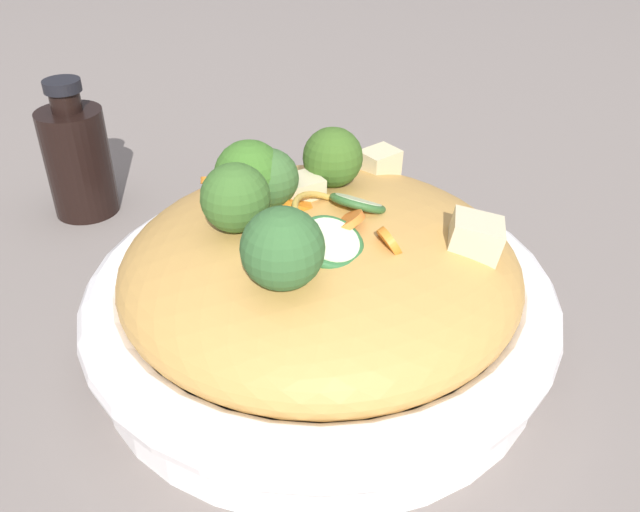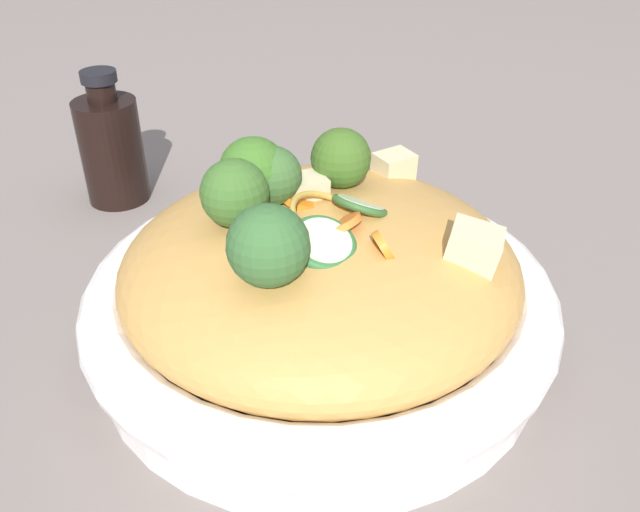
{
  "view_description": "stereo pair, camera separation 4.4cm",
  "coord_description": "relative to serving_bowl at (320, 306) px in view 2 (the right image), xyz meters",
  "views": [
    {
      "loc": [
        -0.26,
        -0.26,
        0.31
      ],
      "look_at": [
        0.0,
        0.0,
        0.07
      ],
      "focal_mm": 37.45,
      "sensor_mm": 36.0,
      "label": 1
    },
    {
      "loc": [
        -0.23,
        -0.29,
        0.31
      ],
      "look_at": [
        0.0,
        0.0,
        0.07
      ],
      "focal_mm": 37.45,
      "sensor_mm": 36.0,
      "label": 2
    }
  ],
  "objects": [
    {
      "name": "ground_plane",
      "position": [
        0.0,
        0.0,
        -0.03
      ],
      "size": [
        3.0,
        3.0,
        0.0
      ],
      "primitive_type": "plane",
      "color": "slate"
    },
    {
      "name": "noodle_heap",
      "position": [
        0.0,
        -0.0,
        0.03
      ],
      "size": [
        0.26,
        0.26,
        0.1
      ],
      "color": "#C28E46",
      "rests_on": "serving_bowl"
    },
    {
      "name": "soy_sauce_bottle",
      "position": [
        -0.02,
        0.29,
        0.02
      ],
      "size": [
        0.06,
        0.06,
        0.13
      ],
      "color": "black",
      "rests_on": "ground_plane"
    },
    {
      "name": "serving_bowl",
      "position": [
        0.0,
        0.0,
        0.0
      ],
      "size": [
        0.32,
        0.32,
        0.06
      ],
      "color": "white",
      "rests_on": "ground_plane"
    },
    {
      "name": "carrot_coins",
      "position": [
        -0.0,
        0.03,
        0.07
      ],
      "size": [
        0.05,
        0.19,
        0.03
      ],
      "color": "orange",
      "rests_on": "serving_bowl"
    },
    {
      "name": "broccoli_florets",
      "position": [
        -0.02,
        0.02,
        0.09
      ],
      "size": [
        0.16,
        0.13,
        0.06
      ],
      "color": "#A4C276",
      "rests_on": "serving_bowl"
    },
    {
      "name": "zucchini_slices",
      "position": [
        -0.0,
        -0.02,
        0.07
      ],
      "size": [
        0.09,
        0.06,
        0.02
      ],
      "color": "beige",
      "rests_on": "serving_bowl"
    },
    {
      "name": "chicken_chunks",
      "position": [
        0.05,
        -0.02,
        0.07
      ],
      "size": [
        0.12,
        0.15,
        0.04
      ],
      "color": "beige",
      "rests_on": "serving_bowl"
    }
  ]
}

